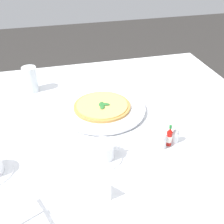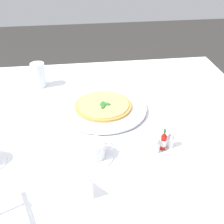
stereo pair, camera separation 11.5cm
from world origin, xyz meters
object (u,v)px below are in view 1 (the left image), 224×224
at_px(pizza_plate, 102,109).
at_px(coffee_cup_center_back, 219,94).
at_px(coffee_cup_far_left, 103,151).
at_px(hot_sauce_bottle, 169,137).
at_px(water_glass_right_edge, 31,81).
at_px(pizza, 102,106).
at_px(menu_card, 98,186).
at_px(pepper_shaker, 163,142).
at_px(salt_shaker, 175,136).

height_order(pizza_plate, coffee_cup_center_back, coffee_cup_center_back).
bearing_deg(coffee_cup_center_back, pizza_plate, 176.46).
distance_m(coffee_cup_far_left, hot_sauce_bottle, 0.24).
distance_m(water_glass_right_edge, hot_sauce_bottle, 0.69).
relative_size(pizza, hot_sauce_bottle, 2.81).
distance_m(coffee_cup_far_left, menu_card, 0.15).
bearing_deg(menu_card, pizza, -54.16).
xyz_separation_m(pizza_plate, coffee_cup_center_back, (0.52, -0.03, 0.02)).
bearing_deg(pizza, menu_card, -104.25).
bearing_deg(pepper_shaker, hot_sauce_bottle, 19.65).
relative_size(pizza, water_glass_right_edge, 1.99).
height_order(pizza_plate, water_glass_right_edge, water_glass_right_edge).
bearing_deg(pizza_plate, coffee_cup_far_left, -102.32).
xyz_separation_m(hot_sauce_bottle, pepper_shaker, (-0.03, -0.01, -0.01)).
bearing_deg(coffee_cup_center_back, salt_shaker, -143.91).
bearing_deg(salt_shaker, coffee_cup_center_back, 36.09).
height_order(coffee_cup_far_left, pepper_shaker, coffee_cup_far_left).
bearing_deg(pepper_shaker, coffee_cup_far_left, 179.95).
relative_size(pizza, coffee_cup_far_left, 1.76).
relative_size(pizza_plate, coffee_cup_center_back, 2.74).
bearing_deg(coffee_cup_center_back, pepper_shaker, -146.07).
xyz_separation_m(pizza, hot_sauce_bottle, (0.18, -0.27, 0.01)).
bearing_deg(water_glass_right_edge, hot_sauce_bottle, -49.13).
height_order(coffee_cup_center_back, pepper_shaker, coffee_cup_center_back).
bearing_deg(pepper_shaker, water_glass_right_edge, 128.55).
relative_size(pizza_plate, salt_shaker, 6.34).
bearing_deg(water_glass_right_edge, salt_shaker, -46.88).
xyz_separation_m(pepper_shaker, menu_card, (-0.26, -0.14, 0.00)).
bearing_deg(menu_card, salt_shaker, -102.45).
relative_size(hot_sauce_bottle, menu_card, 1.16).
bearing_deg(salt_shaker, water_glass_right_edge, 133.12).
bearing_deg(pizza, pepper_shaker, -62.16).
relative_size(hot_sauce_bottle, pepper_shaker, 1.48).
xyz_separation_m(pizza, water_glass_right_edge, (-0.28, 0.25, 0.03)).
relative_size(coffee_cup_far_left, water_glass_right_edge, 1.13).
distance_m(coffee_cup_far_left, pepper_shaker, 0.21).
relative_size(pizza_plate, pizza, 1.53).
relative_size(coffee_cup_center_back, water_glass_right_edge, 1.11).
xyz_separation_m(pizza_plate, menu_card, (-0.11, -0.42, 0.02)).
distance_m(salt_shaker, pepper_shaker, 0.06).
xyz_separation_m(salt_shaker, menu_card, (-0.31, -0.16, 0.00)).
relative_size(coffee_cup_center_back, menu_card, 1.82).
xyz_separation_m(coffee_cup_center_back, pepper_shaker, (-0.37, -0.25, -0.00)).
distance_m(coffee_cup_far_left, water_glass_right_edge, 0.58).
distance_m(water_glass_right_edge, salt_shaker, 0.71).
height_order(pizza, coffee_cup_far_left, coffee_cup_far_left).
height_order(pizza, coffee_cup_center_back, coffee_cup_center_back).
bearing_deg(coffee_cup_center_back, water_glass_right_edge, 160.26).
bearing_deg(pizza, water_glass_right_edge, 137.58).
bearing_deg(pepper_shaker, pizza_plate, 117.83).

